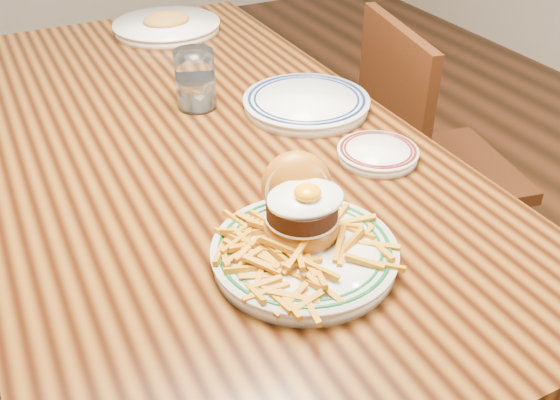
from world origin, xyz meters
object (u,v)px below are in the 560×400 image
table (195,172)px  main_plate (303,236)px  side_plate (378,153)px  chair_right (422,160)px

table → main_plate: 0.46m
main_plate → side_plate: main_plate is taller
table → main_plate: bearing=-87.5°
main_plate → chair_right: bearing=58.5°
chair_right → side_plate: size_ratio=5.53×
table → side_plate: 0.39m
table → chair_right: 0.73m
chair_right → side_plate: 0.62m
main_plate → side_plate: (0.26, 0.19, -0.02)m
table → chair_right: bearing=7.0°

